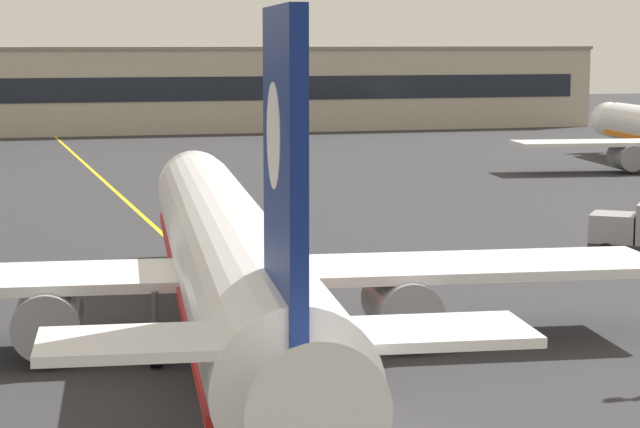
# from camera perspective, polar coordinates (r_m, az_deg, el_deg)

# --- Properties ---
(taxiway_centreline) EXTENTS (3.80, 179.97, 0.01)m
(taxiway_centreline) POSITION_cam_1_polar(r_m,az_deg,el_deg) (63.95, -6.11, -1.91)
(taxiway_centreline) COLOR yellow
(taxiway_centreline) RESTS_ON ground
(airliner_foreground) EXTENTS (32.34, 41.50, 11.65)m
(airliner_foreground) POSITION_cam_1_polar(r_m,az_deg,el_deg) (43.82, -4.24, -1.96)
(airliner_foreground) COLOR white
(airliner_foreground) RESTS_ON ground
(safety_cone_by_nose_gear) EXTENTS (0.44, 0.44, 0.55)m
(safety_cone_by_nose_gear) POSITION_cam_1_polar(r_m,az_deg,el_deg) (60.54, -6.30, -2.22)
(safety_cone_by_nose_gear) COLOR orange
(safety_cone_by_nose_gear) RESTS_ON ground
(terminal_building) EXTENTS (136.56, 12.40, 10.15)m
(terminal_building) POSITION_cam_1_polar(r_m,az_deg,el_deg) (150.61, -12.70, 5.54)
(terminal_building) COLOR #B2A893
(terminal_building) RESTS_ON ground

